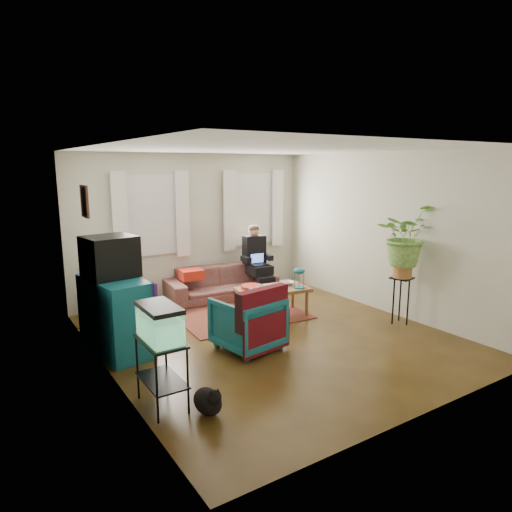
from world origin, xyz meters
TOP-DOWN VIEW (x-y plane):
  - floor at (0.00, 0.00)m, footprint 4.50×5.00m
  - ceiling at (0.00, 0.00)m, footprint 4.50×5.00m
  - wall_back at (0.00, 2.50)m, footprint 4.50×0.01m
  - wall_front at (0.00, -2.50)m, footprint 4.50×0.01m
  - wall_left at (-2.25, 0.00)m, footprint 0.01×5.00m
  - wall_right at (2.25, 0.00)m, footprint 0.01×5.00m
  - window_left at (-0.80, 2.48)m, footprint 1.08×0.04m
  - window_right at (1.25, 2.48)m, footprint 1.08×0.04m
  - curtains_left at (-0.80, 2.40)m, footprint 1.36×0.06m
  - curtains_right at (1.25, 2.40)m, footprint 1.36×0.06m
  - picture_frame at (-2.21, 0.85)m, footprint 0.04×0.32m
  - area_rug at (0.13, 1.12)m, footprint 2.11×1.73m
  - sofa at (0.32, 2.05)m, footprint 2.05×0.97m
  - seated_person at (1.03, 1.98)m, footprint 0.55×0.66m
  - side_table at (-1.65, 1.93)m, footprint 0.49×0.49m
  - table_lamp at (-1.65, 1.93)m, footprint 0.37×0.37m
  - dresser at (-1.99, 0.64)m, footprint 0.71×1.17m
  - crt_tv at (-1.99, 0.75)m, footprint 0.68×0.64m
  - aquarium_stand at (-2.00, -0.97)m, footprint 0.35×0.63m
  - aquarium at (-2.00, -0.97)m, footprint 0.31×0.57m
  - black_cat at (-1.69, -1.36)m, footprint 0.26×0.39m
  - armchair at (-0.50, -0.17)m, footprint 0.87×0.83m
  - serape_throw at (-0.45, -0.47)m, footprint 0.80×0.31m
  - coffee_table at (0.54, 0.73)m, footprint 1.20×0.77m
  - cup_a at (0.27, 0.67)m, footprint 0.14×0.14m
  - cup_b at (0.56, 0.55)m, footprint 0.12×0.12m
  - bowl at (0.86, 0.79)m, footprint 0.25×0.25m
  - snack_tray at (0.26, 0.93)m, footprint 0.40×0.40m
  - birdcage at (0.90, 0.53)m, footprint 0.21×0.21m
  - plant_stand at (1.97, -0.61)m, footprint 0.37×0.37m
  - potted_plant at (1.97, -0.61)m, footprint 0.97×0.88m

SIDE VIEW (x-z plane):
  - floor at x=0.00m, z-range -0.01..0.01m
  - area_rug at x=0.13m, z-range 0.00..0.01m
  - black_cat at x=-1.69m, z-range 0.00..0.32m
  - coffee_table at x=0.54m, z-range 0.00..0.47m
  - side_table at x=-1.65m, z-range 0.00..0.67m
  - aquarium_stand at x=-2.00m, z-range 0.00..0.70m
  - plant_stand at x=1.97m, z-range 0.00..0.73m
  - sofa at x=0.32m, z-range 0.00..0.78m
  - armchair at x=-0.50m, z-range 0.00..0.78m
  - snack_tray at x=0.26m, z-range 0.46..0.51m
  - bowl at x=0.86m, z-range 0.46..0.52m
  - dresser at x=-1.99m, z-range 0.00..0.99m
  - cup_b at x=0.56m, z-range 0.46..0.56m
  - cup_a at x=0.27m, z-range 0.46..0.56m
  - serape_throw at x=-0.45m, z-range 0.23..0.88m
  - seated_person at x=1.03m, z-range 0.00..1.19m
  - birdcage at x=0.90m, z-range 0.46..0.79m
  - aquarium at x=-2.00m, z-range 0.70..1.07m
  - table_lamp at x=-1.65m, z-range 0.65..1.26m
  - potted_plant at x=1.97m, z-range 0.77..1.69m
  - crt_tv at x=-1.99m, z-range 0.99..1.51m
  - wall_back at x=0.00m, z-range 0.00..2.60m
  - wall_front at x=0.00m, z-range 0.00..2.60m
  - wall_left at x=-2.25m, z-range 0.00..2.60m
  - wall_right at x=2.25m, z-range 0.00..2.60m
  - curtains_left at x=-0.80m, z-range 0.80..2.30m
  - curtains_right at x=1.25m, z-range 0.80..2.30m
  - window_left at x=-0.80m, z-range 0.86..2.24m
  - window_right at x=1.25m, z-range 0.86..2.24m
  - picture_frame at x=-2.21m, z-range 1.75..2.15m
  - ceiling at x=0.00m, z-range 2.60..2.60m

